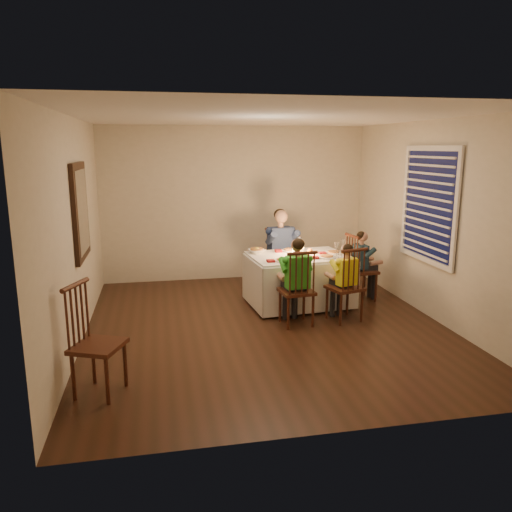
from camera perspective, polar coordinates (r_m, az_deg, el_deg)
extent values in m
plane|color=black|center=(6.47, 1.20, -8.00)|extent=(5.00, 5.00, 0.00)
cube|color=beige|center=(6.07, -19.98, 2.59)|extent=(0.02, 5.00, 2.60)
cube|color=beige|center=(6.98, 19.65, 3.80)|extent=(0.02, 5.00, 2.60)
cube|color=beige|center=(8.58, -2.37, 5.99)|extent=(4.50, 0.02, 2.60)
plane|color=white|center=(6.08, 1.32, 15.64)|extent=(5.00, 5.00, 0.00)
cube|color=white|center=(7.16, 4.94, -0.07)|extent=(1.46, 1.10, 0.04)
cube|color=white|center=(7.70, 3.53, -1.83)|extent=(1.41, 0.15, 0.67)
cube|color=white|center=(6.80, 6.43, -3.80)|extent=(1.41, 0.15, 0.67)
cube|color=white|center=(7.52, 9.83, -2.33)|extent=(0.12, 1.02, 0.67)
cube|color=white|center=(7.03, -0.41, -3.19)|extent=(0.12, 1.02, 0.67)
cylinder|color=white|center=(7.43, 3.88, 0.63)|extent=(0.28, 0.28, 0.02)
cylinder|color=white|center=(6.78, 3.13, -0.50)|extent=(0.28, 0.28, 0.02)
cylinder|color=white|center=(7.05, 8.08, -0.11)|extent=(0.28, 0.28, 0.02)
cylinder|color=white|center=(7.34, 8.89, 0.37)|extent=(0.28, 0.28, 0.02)
cylinder|color=silver|center=(7.13, 4.54, 0.45)|extent=(0.06, 0.06, 0.10)
cylinder|color=silver|center=(7.17, 5.34, 0.50)|extent=(0.06, 0.06, 0.10)
sphere|color=yellow|center=(7.25, 0.11, 0.64)|extent=(0.09, 0.09, 0.09)
sphere|color=orange|center=(7.26, 6.19, 0.56)|extent=(0.08, 0.08, 0.08)
imported|color=white|center=(7.27, 0.08, 0.57)|extent=(0.30, 0.30, 0.06)
cube|color=black|center=(6.33, -19.45, 4.84)|extent=(0.05, 0.95, 1.15)
cube|color=white|center=(6.33, -19.20, 4.85)|extent=(0.01, 0.78, 0.98)
cube|color=black|center=(7.03, 19.21, 5.54)|extent=(0.01, 1.20, 1.40)
cube|color=white|center=(7.02, 19.11, 5.54)|extent=(0.03, 1.34, 1.54)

